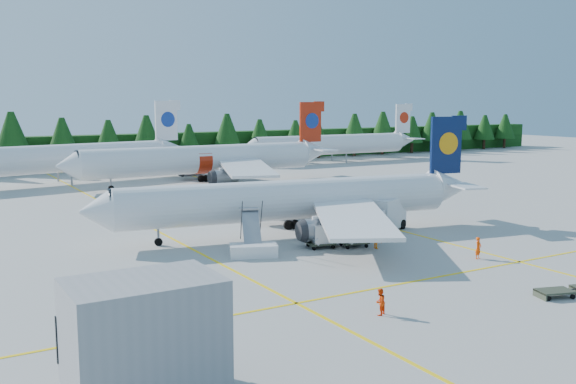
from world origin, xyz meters
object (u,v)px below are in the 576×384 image
airliner_red (197,160)px  airstairs (253,247)px  service_truck (380,216)px  airliner_navy (281,201)px

airliner_red → airstairs: size_ratio=7.30×
service_truck → airstairs: bearing=166.0°
airstairs → service_truck: size_ratio=0.84×
airstairs → service_truck: (14.60, 2.30, 0.79)m
airliner_navy → service_truck: bearing=-9.9°
airliner_navy → airstairs: 8.25m
service_truck → airliner_red: bearing=69.4°
airstairs → service_truck: bearing=31.0°
airliner_navy → service_truck: 9.56m
airliner_red → service_truck: airliner_red is taller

